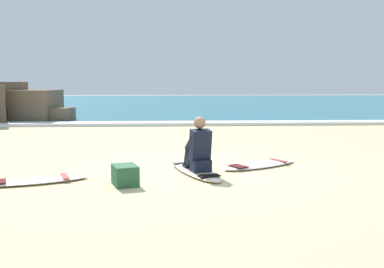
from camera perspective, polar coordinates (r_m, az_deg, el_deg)
ground_plane at (r=8.55m, az=0.36°, el=-4.45°), size 80.00×80.00×0.00m
sea at (r=30.51m, az=-2.03°, el=3.77°), size 80.00×28.00×0.10m
breaking_foam at (r=16.84m, az=-1.28°, el=1.32°), size 80.00×0.90×0.11m
surfboard_main at (r=8.32m, az=0.41°, el=-4.50°), size 1.10×2.14×0.08m
surfer_seated at (r=8.10m, az=0.84°, el=-1.94°), size 0.51×0.76×0.95m
surfboard_spare_near at (r=7.92m, az=-18.89°, el=-5.47°), size 1.78×1.09×0.08m
surfboard_spare_far at (r=8.95m, az=8.41°, el=-3.77°), size 1.76×1.37×0.08m
rock_outcrop_distant at (r=18.97m, az=-21.47°, el=3.32°), size 4.04×3.06×1.55m
beach_bag at (r=7.38m, az=-8.27°, el=-5.05°), size 0.49×0.56×0.32m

